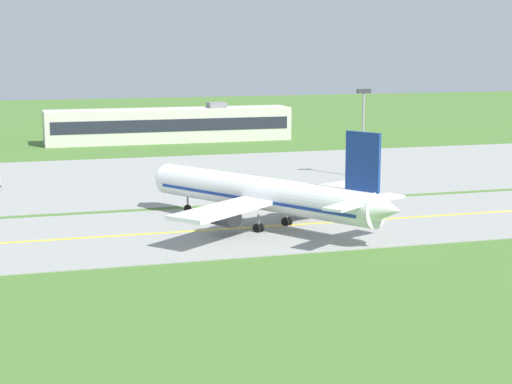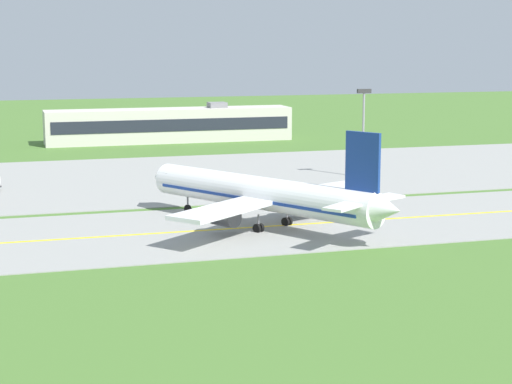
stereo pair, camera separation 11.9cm
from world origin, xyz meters
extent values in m
plane|color=#47702D|center=(0.00, 0.00, 0.00)|extent=(500.00, 500.00, 0.00)
cube|color=gray|center=(0.00, 0.00, 0.05)|extent=(240.00, 28.00, 0.10)
cube|color=gray|center=(10.00, 42.00, 0.05)|extent=(140.00, 52.00, 0.10)
cube|color=yellow|center=(0.00, 0.00, 0.11)|extent=(220.00, 0.60, 0.01)
cylinder|color=white|center=(-0.70, 0.39, 4.20)|extent=(20.93, 31.21, 4.00)
cone|color=white|center=(-10.06, 15.99, 4.20)|extent=(4.60, 4.19, 3.80)
cone|color=white|center=(8.78, -15.39, 4.60)|extent=(4.56, 4.49, 3.40)
cube|color=navy|center=(-0.70, 0.39, 3.70)|extent=(19.60, 28.92, 0.36)
cube|color=#1E232D|center=(-8.93, 14.11, 4.90)|extent=(3.84, 3.29, 0.70)
cube|color=white|center=(-6.85, -5.87, 3.70)|extent=(14.68, 13.17, 0.50)
cylinder|color=#47474C|center=(-6.16, -3.13, 2.30)|extent=(3.72, 4.10, 2.30)
cylinder|color=black|center=(-6.99, -1.76, 2.30)|extent=(1.93, 1.30, 2.10)
cube|color=white|center=(7.72, 2.88, 3.70)|extent=(15.68, 10.27, 0.50)
cylinder|color=#47474C|center=(4.98, 3.56, 2.30)|extent=(3.72, 4.10, 2.30)
cylinder|color=black|center=(4.16, 4.93, 2.30)|extent=(1.93, 1.30, 2.10)
cube|color=navy|center=(7.03, -12.47, 9.45)|extent=(2.61, 3.98, 6.50)
cube|color=white|center=(4.38, -14.29, 5.00)|extent=(6.24, 5.53, 0.30)
cube|color=white|center=(9.87, -11.00, 5.00)|extent=(6.45, 4.71, 0.30)
cylinder|color=slate|center=(-7.39, 11.53, 1.38)|extent=(0.24, 0.24, 1.65)
cylinder|color=black|center=(-7.39, 11.53, 0.55)|extent=(0.87, 1.12, 1.10)
cylinder|color=slate|center=(-1.89, -2.66, 1.38)|extent=(0.24, 0.24, 1.65)
cylinder|color=black|center=(-2.13, -2.81, 0.55)|extent=(0.87, 1.12, 1.10)
cylinder|color=black|center=(-1.66, -2.52, 0.55)|extent=(0.87, 1.12, 1.10)
cylinder|color=slate|center=(2.56, 0.01, 1.38)|extent=(0.24, 0.24, 1.65)
cylinder|color=black|center=(2.33, -0.13, 0.55)|extent=(0.87, 1.12, 1.10)
cylinder|color=black|center=(2.80, 0.15, 0.55)|extent=(0.87, 1.12, 1.10)
cube|color=beige|center=(6.18, 93.92, 3.74)|extent=(55.29, 8.75, 7.49)
cube|color=#1E232D|center=(6.18, 89.49, 4.12)|extent=(53.08, 0.10, 2.70)
cube|color=slate|center=(17.23, 93.92, 8.09)|extent=(4.00, 4.00, 1.20)
cylinder|color=gray|center=(26.90, 32.97, 7.00)|extent=(0.36, 0.36, 14.00)
cube|color=#333333|center=(26.90, 32.97, 14.35)|extent=(2.40, 0.50, 0.70)
camera|label=1|loc=(-30.88, -98.76, 22.33)|focal=60.86mm
camera|label=2|loc=(-30.77, -98.79, 22.33)|focal=60.86mm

